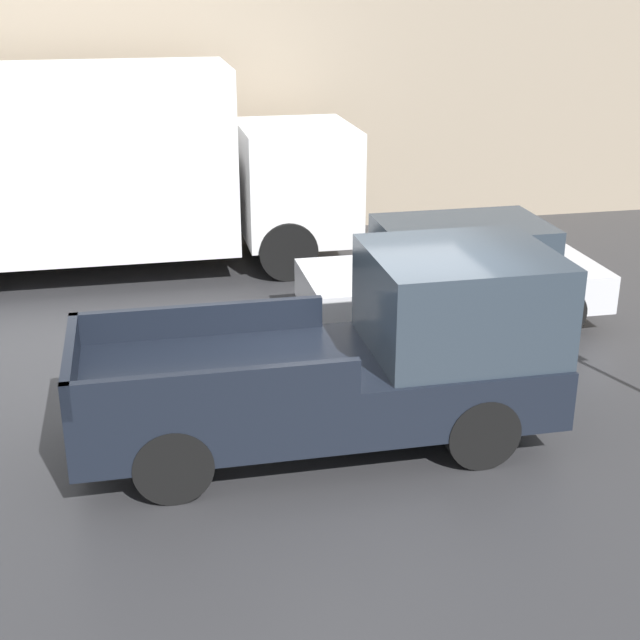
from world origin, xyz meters
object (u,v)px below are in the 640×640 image
Objects in this scene: car at (455,273)px; newspaper_box at (257,210)px; pickup_truck at (361,357)px; delivery_truck at (71,166)px.

car is 4.37× the size of newspaper_box.
newspaper_box is (-2.19, 5.40, -0.29)m from car.
pickup_truck is at bearing -125.51° from car.
delivery_truck is 4.04m from newspaper_box.
car is 5.83m from newspaper_box.
delivery_truck reaches higher than newspaper_box.
delivery_truck is (-3.32, 6.76, 0.89)m from pickup_truck.
car is (2.24, 3.13, -0.20)m from pickup_truck.
car is at bearing 54.49° from pickup_truck.
delivery_truck is 8.87× the size of newspaper_box.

